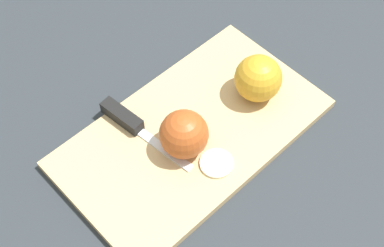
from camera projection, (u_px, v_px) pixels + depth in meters
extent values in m
plane|color=#282D33|center=(192.00, 136.00, 0.86)|extent=(4.00, 4.00, 0.00)
cube|color=tan|center=(192.00, 133.00, 0.86)|extent=(0.44, 0.27, 0.02)
sphere|color=gold|center=(258.00, 78.00, 0.86)|extent=(0.08, 0.08, 0.08)
cylinder|color=beige|center=(261.00, 76.00, 0.86)|extent=(0.01, 0.07, 0.07)
sphere|color=#AD4C1E|center=(184.00, 134.00, 0.80)|extent=(0.08, 0.08, 0.08)
cylinder|color=beige|center=(179.00, 134.00, 0.80)|extent=(0.05, 0.05, 0.07)
cube|color=silver|center=(166.00, 151.00, 0.83)|extent=(0.03, 0.11, 0.00)
cube|color=black|center=(122.00, 116.00, 0.85)|extent=(0.04, 0.08, 0.02)
cylinder|color=beige|center=(217.00, 163.00, 0.81)|extent=(0.05, 0.05, 0.00)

